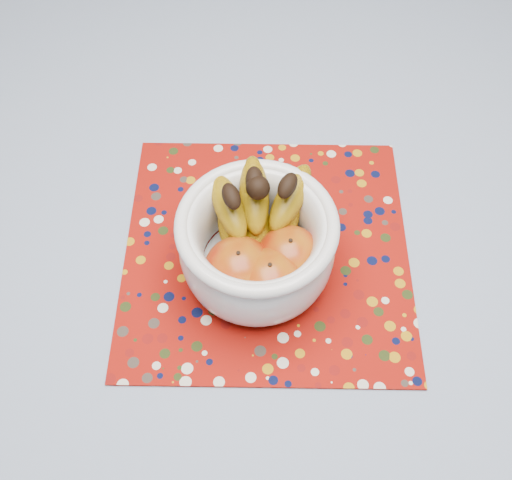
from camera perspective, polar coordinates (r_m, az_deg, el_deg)
table at (r=0.92m, az=0.07°, el=-1.31°), size 1.20×1.20×0.75m
tablecloth at (r=0.85m, az=0.08°, el=1.57°), size 1.32×1.32×0.01m
placemat at (r=0.81m, az=1.02°, el=-1.03°), size 0.47×0.47×0.00m
fruit_bowl at (r=0.74m, az=0.36°, el=0.08°), size 0.22×0.21×0.16m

